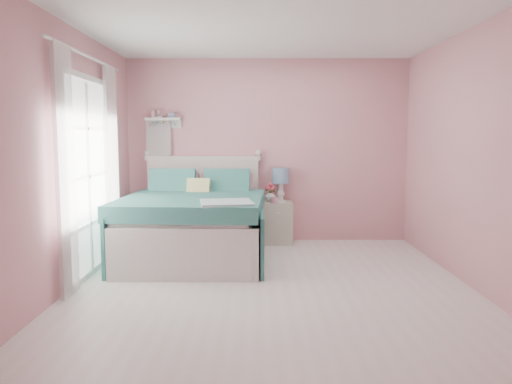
{
  "coord_description": "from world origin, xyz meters",
  "views": [
    {
      "loc": [
        -0.15,
        -4.93,
        1.51
      ],
      "look_at": [
        -0.16,
        1.2,
        0.82
      ],
      "focal_mm": 35.0,
      "sensor_mm": 36.0,
      "label": 1
    }
  ],
  "objects_px": {
    "teacup": "(274,200)",
    "nightstand": "(278,222)",
    "bed": "(195,225)",
    "table_lamp": "(281,178)",
    "vase": "(270,196)"
  },
  "relations": [
    {
      "from": "bed",
      "to": "nightstand",
      "type": "relative_size",
      "value": 3.64
    },
    {
      "from": "nightstand",
      "to": "table_lamp",
      "type": "xyz_separation_m",
      "value": [
        0.04,
        0.07,
        0.62
      ]
    },
    {
      "from": "nightstand",
      "to": "vase",
      "type": "bearing_deg",
      "value": 176.1
    },
    {
      "from": "nightstand",
      "to": "teacup",
      "type": "xyz_separation_m",
      "value": [
        -0.05,
        -0.13,
        0.34
      ]
    },
    {
      "from": "bed",
      "to": "teacup",
      "type": "relative_size",
      "value": 20.56
    },
    {
      "from": "bed",
      "to": "table_lamp",
      "type": "relative_size",
      "value": 4.57
    },
    {
      "from": "table_lamp",
      "to": "vase",
      "type": "relative_size",
      "value": 2.82
    },
    {
      "from": "vase",
      "to": "teacup",
      "type": "distance_m",
      "value": 0.15
    },
    {
      "from": "nightstand",
      "to": "bed",
      "type": "bearing_deg",
      "value": -141.8
    },
    {
      "from": "teacup",
      "to": "nightstand",
      "type": "bearing_deg",
      "value": 68.08
    },
    {
      "from": "table_lamp",
      "to": "vase",
      "type": "height_order",
      "value": "table_lamp"
    },
    {
      "from": "nightstand",
      "to": "table_lamp",
      "type": "distance_m",
      "value": 0.63
    },
    {
      "from": "nightstand",
      "to": "table_lamp",
      "type": "height_order",
      "value": "table_lamp"
    },
    {
      "from": "nightstand",
      "to": "vase",
      "type": "xyz_separation_m",
      "value": [
        -0.11,
        0.01,
        0.38
      ]
    },
    {
      "from": "nightstand",
      "to": "table_lamp",
      "type": "bearing_deg",
      "value": 57.62
    }
  ]
}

